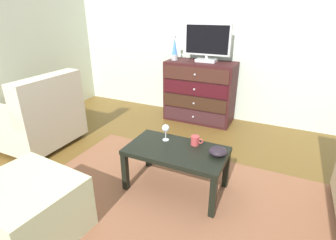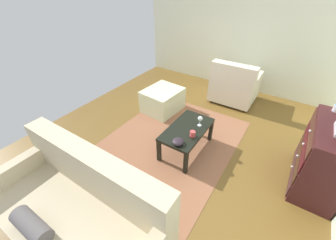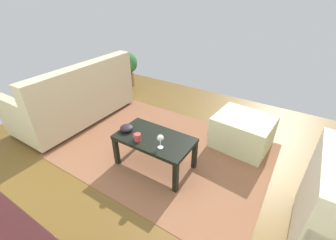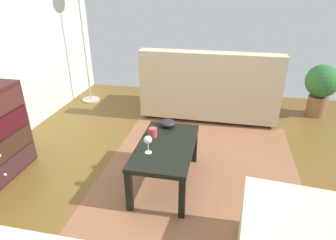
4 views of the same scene
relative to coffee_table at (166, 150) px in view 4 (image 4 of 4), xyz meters
The scene contains 8 objects.
ground_plane 0.41m from the coffee_table, 143.87° to the right, with size 5.41×4.60×0.05m, color brown.
area_rug 0.46m from the coffee_table, 77.28° to the right, with size 2.60×1.90×0.01m, color brown.
coffee_table is the anchor object (origin of this frame).
wine_glass 0.26m from the coffee_table, 144.27° to the left, with size 0.07×0.07×0.16m.
mug 0.21m from the coffee_table, 49.79° to the left, with size 0.11×0.08×0.08m.
bowl_decorative 0.37m from the coffee_table, ahead, with size 0.15×0.15×0.07m, color #271E26.
couch_large 1.68m from the coffee_table, ahead, with size 0.85×1.79×0.93m.
potted_plant 2.60m from the coffee_table, 42.25° to the right, with size 0.44×0.44×0.72m.
Camera 4 is at (-2.02, -0.37, 1.70)m, focal length 30.98 mm.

